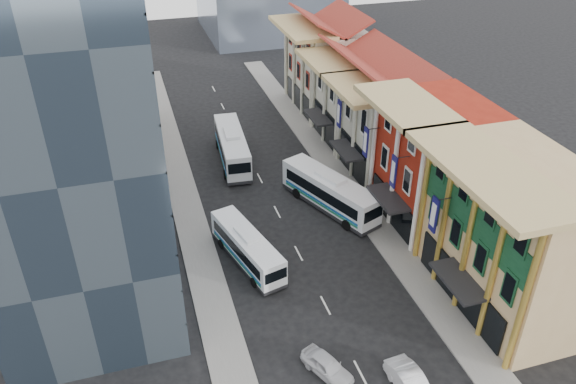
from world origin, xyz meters
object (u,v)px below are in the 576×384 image
object	(u,v)px
shophouse_tan	(516,235)
office_tower	(65,101)
bus_left_far	(232,146)
bus_right	(330,191)
bus_left_near	(247,247)
sedan_left	(327,366)

from	to	relation	value
shophouse_tan	office_tower	distance (m)	35.19
bus_left_far	bus_right	xyz separation A→B (m)	(7.25, -12.48, -0.02)
bus_left_near	sedan_left	world-z (taller)	bus_left_near
office_tower	sedan_left	world-z (taller)	office_tower
bus_left_near	bus_right	size ratio (longest dim) A/B	0.83
sedan_left	shophouse_tan	bearing A→B (deg)	-13.16
bus_right	sedan_left	xyz separation A→B (m)	(-7.48, -19.63, -1.19)
shophouse_tan	bus_left_far	world-z (taller)	shophouse_tan
office_tower	shophouse_tan	bearing A→B (deg)	-24.30
bus_left_far	office_tower	bearing A→B (deg)	-131.28
bus_left_near	bus_right	xyz separation A→B (m)	(9.86, 6.05, 0.32)
sedan_left	bus_left_far	bearing A→B (deg)	64.66
shophouse_tan	bus_right	world-z (taller)	shophouse_tan
bus_right	sedan_left	distance (m)	21.04
bus_left_near	sedan_left	distance (m)	13.82
bus_right	bus_left_near	bearing A→B (deg)	-170.68
shophouse_tan	bus_left_far	bearing A→B (deg)	119.11
shophouse_tan	bus_right	bearing A→B (deg)	118.30
office_tower	bus_left_near	distance (m)	18.65
bus_left_near	bus_left_far	bearing A→B (deg)	67.35
sedan_left	bus_left_near	bearing A→B (deg)	75.01
bus_left_near	bus_left_far	size ratio (longest dim) A/B	0.83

